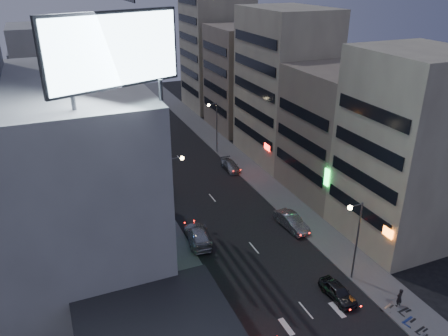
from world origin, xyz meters
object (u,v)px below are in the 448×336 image
scooter_silver_a (424,327)px  scooter_silver_b (390,299)px  parked_car_right_near (338,292)px  parked_car_left (161,187)px  parked_car_right_far (230,166)px  scooter_black_a (424,321)px  parked_car_right_mid (291,221)px  person (399,298)px  scooter_blue (412,310)px  scooter_black_b (408,302)px  road_car_silver (198,235)px

scooter_silver_a → scooter_silver_b: 3.65m
parked_car_right_near → parked_car_left: (-9.00, 25.98, 0.02)m
parked_car_right_near → parked_car_left: parked_car_left is taller
parked_car_right_far → scooter_black_a: 34.41m
parked_car_right_mid → scooter_black_a: bearing=-88.1°
parked_car_right_mid → person: (1.95, -14.62, 0.19)m
parked_car_right_near → scooter_black_a: parked_car_right_near is taller
person → scooter_black_a: 2.67m
parked_car_right_near → parked_car_right_mid: parked_car_right_mid is taller
parked_car_right_mid → person: size_ratio=2.79×
parked_car_right_mid → scooter_blue: size_ratio=2.59×
scooter_silver_a → scooter_black_b: size_ratio=1.00×
parked_car_right_mid → parked_car_left: bearing=122.7°
parked_car_right_mid → scooter_silver_a: 17.81m
road_car_silver → person: bearing=136.2°
parked_car_left → scooter_black_a: parked_car_left is taller
road_car_silver → parked_car_right_far: bearing=-115.9°
parked_car_left → scooter_black_a: bearing=119.2°
road_car_silver → scooter_silver_a: size_ratio=3.22×
scooter_silver_a → scooter_black_b: (0.97, 2.67, 0.00)m
road_car_silver → scooter_silver_b: 19.72m
road_car_silver → scooter_black_b: 21.15m
parked_car_right_near → parked_car_right_far: parked_car_right_near is taller
person → scooter_silver_a: size_ratio=1.01×
parked_car_right_mid → road_car_silver: bearing=166.8°
scooter_black_a → person: bearing=-5.8°
parked_car_left → scooter_silver_b: 31.14m
parked_car_left → scooter_blue: 33.11m
parked_car_right_mid → parked_car_left: size_ratio=0.97×
parked_car_right_far → road_car_silver: size_ratio=0.79×
parked_car_right_mid → scooter_black_b: (2.58, -15.07, -0.16)m
scooter_black_a → scooter_black_b: 2.23m
road_car_silver → scooter_blue: road_car_silver is taller
parked_car_left → scooter_silver_b: size_ratio=3.18×
scooter_black_b → scooter_silver_b: bearing=42.3°
scooter_black_a → road_car_silver: bearing=23.7°
parked_car_right_near → person: size_ratio=2.29×
parked_car_right_far → scooter_black_a: parked_car_right_far is taller
parked_car_right_mid → scooter_silver_a: size_ratio=2.81×
parked_car_right_far → scooter_black_b: (2.58, -32.16, 0.01)m
parked_car_right_mid → parked_car_right_far: 17.09m
person → scooter_silver_a: person is taller
person → parked_car_right_far: bearing=-93.7°
scooter_silver_b → scooter_silver_a: bearing=163.4°
parked_car_left → scooter_black_b: size_ratio=2.90×
scooter_black_a → scooter_silver_a: (-0.56, -0.48, 0.01)m
scooter_blue → scooter_silver_b: bearing=3.5°
parked_car_right_far → scooter_black_b: parked_car_right_far is taller
parked_car_right_near → parked_car_right_far: 28.82m
parked_car_right_mid → person: person is taller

